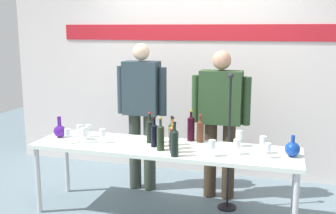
% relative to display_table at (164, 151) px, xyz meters
% --- Properties ---
extents(back_wall, '(5.20, 0.11, 3.00)m').
position_rel_display_table_xyz_m(back_wall, '(0.00, 1.43, 0.82)').
color(back_wall, silver).
rests_on(back_wall, ground).
extents(display_table, '(2.65, 0.67, 0.74)m').
position_rel_display_table_xyz_m(display_table, '(0.00, 0.00, 0.00)').
color(display_table, white).
rests_on(display_table, ground).
extents(decanter_blue_left, '(0.13, 0.13, 0.23)m').
position_rel_display_table_xyz_m(decanter_blue_left, '(-1.17, 0.02, 0.13)').
color(decanter_blue_left, '#47188A').
rests_on(decanter_blue_left, display_table).
extents(decanter_blue_right, '(0.14, 0.14, 0.20)m').
position_rel_display_table_xyz_m(decanter_blue_right, '(1.22, 0.02, 0.12)').
color(decanter_blue_right, '#123CA1').
rests_on(decanter_blue_right, display_table).
extents(presenter_left, '(0.60, 0.22, 1.72)m').
position_rel_display_table_xyz_m(presenter_left, '(-0.46, 0.63, 0.30)').
color(presenter_left, '#343C32').
rests_on(presenter_left, ground).
extents(presenter_right, '(0.65, 0.22, 1.65)m').
position_rel_display_table_xyz_m(presenter_right, '(0.46, 0.63, 0.27)').
color(presenter_right, '#3B2E20').
rests_on(presenter_right, ground).
extents(wine_bottle_0, '(0.07, 0.07, 0.32)m').
position_rel_display_table_xyz_m(wine_bottle_0, '(0.01, -0.13, 0.19)').
color(wine_bottle_0, '#22301C').
rests_on(wine_bottle_0, display_table).
extents(wine_bottle_1, '(0.07, 0.07, 0.32)m').
position_rel_display_table_xyz_m(wine_bottle_1, '(0.19, -0.28, 0.19)').
color(wine_bottle_1, black).
rests_on(wine_bottle_1, display_table).
extents(wine_bottle_2, '(0.07, 0.07, 0.30)m').
position_rel_display_table_xyz_m(wine_bottle_2, '(-0.09, -0.03, 0.18)').
color(wine_bottle_2, black).
rests_on(wine_bottle_2, display_table).
extents(wine_bottle_3, '(0.07, 0.07, 0.29)m').
position_rel_display_table_xyz_m(wine_bottle_3, '(0.31, 0.25, 0.18)').
color(wine_bottle_3, '#522919').
rests_on(wine_bottle_3, display_table).
extents(wine_bottle_4, '(0.07, 0.07, 0.32)m').
position_rel_display_table_xyz_m(wine_bottle_4, '(0.21, 0.28, 0.19)').
color(wine_bottle_4, black).
rests_on(wine_bottle_4, display_table).
extents(wine_bottle_5, '(0.06, 0.06, 0.32)m').
position_rel_display_table_xyz_m(wine_bottle_5, '(-0.18, 0.09, 0.19)').
color(wine_bottle_5, black).
rests_on(wine_bottle_5, display_table).
extents(wine_bottle_6, '(0.07, 0.07, 0.28)m').
position_rel_display_table_xyz_m(wine_bottle_6, '(0.15, -0.17, 0.18)').
color(wine_bottle_6, black).
rests_on(wine_bottle_6, display_table).
extents(wine_bottle_7, '(0.07, 0.07, 0.30)m').
position_rel_display_table_xyz_m(wine_bottle_7, '(0.06, 0.07, 0.18)').
color(wine_bottle_7, '#1E4114').
rests_on(wine_bottle_7, display_table).
extents(wine_bottle_8, '(0.07, 0.07, 0.31)m').
position_rel_display_table_xyz_m(wine_bottle_8, '(0.11, -0.05, 0.18)').
color(wine_bottle_8, orange).
rests_on(wine_bottle_8, display_table).
extents(wine_glass_left_0, '(0.06, 0.06, 0.15)m').
position_rel_display_table_xyz_m(wine_glass_left_0, '(-0.64, -0.05, 0.16)').
color(wine_glass_left_0, white).
rests_on(wine_glass_left_0, display_table).
extents(wine_glass_left_1, '(0.07, 0.07, 0.16)m').
position_rel_display_table_xyz_m(wine_glass_left_1, '(-0.82, -0.09, 0.16)').
color(wine_glass_left_1, white).
rests_on(wine_glass_left_1, display_table).
extents(wine_glass_left_2, '(0.07, 0.07, 0.15)m').
position_rel_display_table_xyz_m(wine_glass_left_2, '(-0.93, 0.02, 0.16)').
color(wine_glass_left_2, white).
rests_on(wine_glass_left_2, display_table).
extents(wine_glass_left_3, '(0.06, 0.06, 0.13)m').
position_rel_display_table_xyz_m(wine_glass_left_3, '(-0.88, 0.12, 0.15)').
color(wine_glass_left_3, white).
rests_on(wine_glass_left_3, display_table).
extents(wine_glass_left_4, '(0.07, 0.07, 0.13)m').
position_rel_display_table_xyz_m(wine_glass_left_4, '(-0.85, -0.01, 0.14)').
color(wine_glass_left_4, white).
rests_on(wine_glass_left_4, display_table).
extents(wine_glass_left_5, '(0.06, 0.06, 0.15)m').
position_rel_display_table_xyz_m(wine_glass_left_5, '(-0.97, -0.17, 0.16)').
color(wine_glass_left_5, white).
rests_on(wine_glass_left_5, display_table).
extents(wine_glass_right_0, '(0.07, 0.07, 0.15)m').
position_rel_display_table_xyz_m(wine_glass_right_0, '(0.52, -0.18, 0.16)').
color(wine_glass_right_0, white).
rests_on(wine_glass_right_0, display_table).
extents(wine_glass_right_1, '(0.06, 0.06, 0.17)m').
position_rel_display_table_xyz_m(wine_glass_right_1, '(0.96, 0.04, 0.17)').
color(wine_glass_right_1, white).
rests_on(wine_glass_right_1, display_table).
extents(wine_glass_right_2, '(0.07, 0.07, 0.16)m').
position_rel_display_table_xyz_m(wine_glass_right_2, '(0.72, 0.21, 0.17)').
color(wine_glass_right_2, white).
rests_on(wine_glass_right_2, display_table).
extents(wine_glass_right_3, '(0.07, 0.07, 0.15)m').
position_rel_display_table_xyz_m(wine_glass_right_3, '(0.73, -0.06, 0.15)').
color(wine_glass_right_3, white).
rests_on(wine_glass_right_3, display_table).
extents(wine_glass_right_4, '(0.06, 0.06, 0.14)m').
position_rel_display_table_xyz_m(wine_glass_right_4, '(1.01, -0.10, 0.15)').
color(wine_glass_right_4, white).
rests_on(wine_glass_right_4, display_table).
extents(microphone_stand, '(0.20, 0.20, 1.45)m').
position_rel_display_table_xyz_m(microphone_stand, '(0.60, 0.35, -0.21)').
color(microphone_stand, black).
rests_on(microphone_stand, ground).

